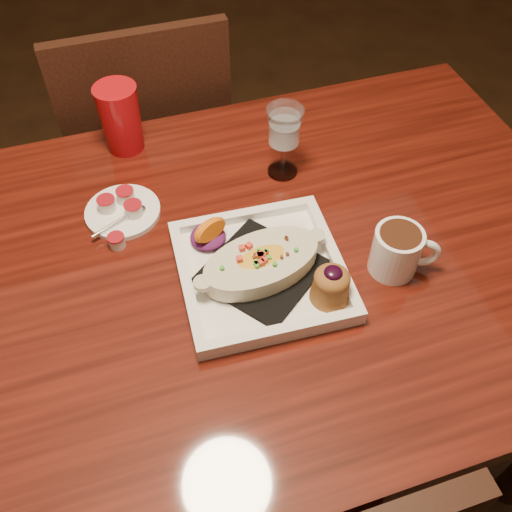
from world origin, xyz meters
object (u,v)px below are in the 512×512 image
object	(u,v)px
table	(205,301)
plate	(267,268)
saucer	(122,210)
red_tumbler	(121,119)
goblet	(284,130)
chair_far	(151,154)
coffee_mug	(398,250)

from	to	relation	value
table	plate	xyz separation A→B (m)	(0.11, -0.05, 0.12)
saucer	red_tumbler	world-z (taller)	red_tumbler
plate	red_tumbler	size ratio (longest dim) A/B	2.02
table	goblet	distance (m)	0.36
chair_far	plate	size ratio (longest dim) A/B	3.16
table	coffee_mug	xyz separation A→B (m)	(0.32, -0.10, 0.14)
table	red_tumbler	bearing A→B (deg)	100.29
saucer	coffee_mug	bearing A→B (deg)	-32.69
coffee_mug	red_tumbler	xyz separation A→B (m)	(-0.39, 0.47, 0.02)
goblet	red_tumbler	size ratio (longest dim) A/B	1.04
table	chair_far	xyz separation A→B (m)	(-0.00, 0.63, -0.15)
plate	table	bearing A→B (deg)	156.62
coffee_mug	goblet	world-z (taller)	goblet
chair_far	saucer	xyz separation A→B (m)	(-0.11, -0.45, 0.25)
coffee_mug	saucer	xyz separation A→B (m)	(-0.43, 0.28, -0.04)
red_tumbler	goblet	bearing A→B (deg)	-31.44
coffee_mug	goblet	distance (m)	0.32
red_tumbler	coffee_mug	bearing A→B (deg)	-50.37
chair_far	goblet	world-z (taller)	chair_far
table	chair_far	world-z (taller)	chair_far
coffee_mug	table	bearing A→B (deg)	-174.27
goblet	saucer	world-z (taller)	goblet
saucer	table	bearing A→B (deg)	-58.64
saucer	red_tumbler	size ratio (longest dim) A/B	0.98
table	coffee_mug	bearing A→B (deg)	-17.07
table	saucer	xyz separation A→B (m)	(-0.11, 0.18, 0.11)
plate	coffee_mug	bearing A→B (deg)	-8.81
plate	chair_far	bearing A→B (deg)	102.02
chair_far	plate	distance (m)	0.74
table	red_tumbler	xyz separation A→B (m)	(-0.07, 0.37, 0.17)
red_tumbler	saucer	bearing A→B (deg)	-101.75
goblet	red_tumbler	bearing A→B (deg)	148.56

